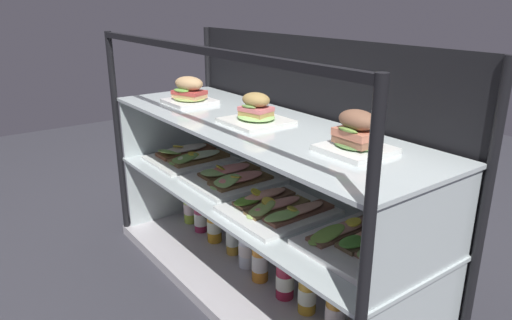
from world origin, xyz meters
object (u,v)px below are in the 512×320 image
at_px(juice_bottle_front_left_end, 247,247).
at_px(juice_bottle_front_second, 336,308).
at_px(juice_bottle_back_right, 214,224).
at_px(juice_bottle_back_center, 285,279).
at_px(plated_roll_sandwich_near_left_corner, 356,136).
at_px(juice_bottle_front_right_end, 261,260).
at_px(plated_roll_sandwich_right_of_center, 189,93).
at_px(plated_roll_sandwich_mid_right, 257,113).
at_px(juice_bottle_back_left, 307,292).
at_px(open_sandwich_tray_right_of_center, 364,242).
at_px(open_sandwich_tray_near_left_corner, 189,156).
at_px(juice_bottle_tucked_behind, 201,216).
at_px(juice_bottle_front_middle, 190,207).
at_px(open_sandwich_tray_far_left, 232,177).
at_px(open_sandwich_tray_near_right_corner, 277,208).
at_px(juice_bottle_front_fourth, 233,235).

distance_m(juice_bottle_front_left_end, juice_bottle_front_second, 0.50).
distance_m(juice_bottle_back_right, juice_bottle_back_center, 0.52).
relative_size(juice_bottle_back_center, juice_bottle_front_second, 0.90).
relative_size(plated_roll_sandwich_near_left_corner, juice_bottle_back_center, 0.94).
bearing_deg(juice_bottle_front_right_end, plated_roll_sandwich_near_left_corner, 3.64).
distance_m(plated_roll_sandwich_right_of_center, juice_bottle_front_right_end, 0.74).
xyz_separation_m(plated_roll_sandwich_mid_right, juice_bottle_back_left, (0.28, 0.01, -0.59)).
bearing_deg(juice_bottle_back_right, plated_roll_sandwich_right_of_center, -145.01).
height_order(open_sandwich_tray_right_of_center, juice_bottle_front_left_end, open_sandwich_tray_right_of_center).
bearing_deg(plated_roll_sandwich_right_of_center, juice_bottle_front_left_end, 8.91).
bearing_deg(open_sandwich_tray_near_left_corner, juice_bottle_back_right, 7.92).
relative_size(juice_bottle_back_right, juice_bottle_front_second, 0.98).
distance_m(juice_bottle_tucked_behind, juice_bottle_front_left_end, 0.38).
distance_m(plated_roll_sandwich_right_of_center, juice_bottle_front_middle, 0.62).
height_order(plated_roll_sandwich_near_left_corner, open_sandwich_tray_far_left, plated_roll_sandwich_near_left_corner).
distance_m(open_sandwich_tray_right_of_center, juice_bottle_back_right, 0.90).
bearing_deg(plated_roll_sandwich_mid_right, juice_bottle_back_right, 176.88).
distance_m(plated_roll_sandwich_near_left_corner, juice_bottle_back_left, 0.62).
height_order(open_sandwich_tray_near_right_corner, juice_bottle_back_left, open_sandwich_tray_near_right_corner).
height_order(open_sandwich_tray_near_left_corner, juice_bottle_front_middle, open_sandwich_tray_near_left_corner).
bearing_deg(juice_bottle_front_left_end, juice_bottle_back_left, -1.17).
relative_size(plated_roll_sandwich_near_left_corner, juice_bottle_tucked_behind, 0.88).
bearing_deg(juice_bottle_back_left, juice_bottle_front_middle, 178.74).
bearing_deg(open_sandwich_tray_far_left, open_sandwich_tray_near_left_corner, -178.92).
relative_size(plated_roll_sandwich_right_of_center, open_sandwich_tray_near_left_corner, 0.54).
bearing_deg(juice_bottle_tucked_behind, juice_bottle_back_center, -1.60).
bearing_deg(juice_bottle_front_fourth, open_sandwich_tray_right_of_center, -0.24).
bearing_deg(juice_bottle_tucked_behind, open_sandwich_tray_near_right_corner, -4.92).
bearing_deg(juice_bottle_front_second, juice_bottle_back_left, -175.51).
xyz_separation_m(open_sandwich_tray_right_of_center, juice_bottle_back_left, (-0.22, -0.01, -0.29)).
bearing_deg(plated_roll_sandwich_near_left_corner, juice_bottle_back_center, -175.29).
bearing_deg(juice_bottle_tucked_behind, juice_bottle_back_left, -0.81).
xyz_separation_m(open_sandwich_tray_right_of_center, juice_bottle_front_fourth, (-0.71, 0.00, -0.28)).
distance_m(plated_roll_sandwich_right_of_center, open_sandwich_tray_right_of_center, 0.98).
relative_size(open_sandwich_tray_near_right_corner, juice_bottle_tucked_behind, 1.65).
relative_size(juice_bottle_back_right, juice_bottle_back_center, 1.09).
distance_m(open_sandwich_tray_right_of_center, juice_bottle_front_second, 0.30).
bearing_deg(juice_bottle_back_center, juice_bottle_front_left_end, 176.72).
xyz_separation_m(open_sandwich_tray_near_right_corner, juice_bottle_front_right_end, (-0.14, 0.03, -0.28)).
bearing_deg(juice_bottle_tucked_behind, juice_bottle_front_left_end, -0.46).
distance_m(juice_bottle_tucked_behind, juice_bottle_back_left, 0.75).
distance_m(plated_roll_sandwich_near_left_corner, juice_bottle_back_center, 0.66).
height_order(juice_bottle_front_left_end, juice_bottle_front_second, juice_bottle_front_second).
bearing_deg(juice_bottle_back_left, juice_bottle_front_second, 4.49).
distance_m(open_sandwich_tray_near_left_corner, open_sandwich_tray_right_of_center, 1.02).
bearing_deg(plated_roll_sandwich_right_of_center, open_sandwich_tray_right_of_center, 3.56).
xyz_separation_m(open_sandwich_tray_far_left, juice_bottle_front_second, (0.58, 0.02, -0.29)).
xyz_separation_m(juice_bottle_tucked_behind, juice_bottle_front_right_end, (0.50, -0.02, 0.01)).
bearing_deg(juice_bottle_front_middle, open_sandwich_tray_far_left, -3.61).
height_order(plated_roll_sandwich_near_left_corner, juice_bottle_tucked_behind, plated_roll_sandwich_near_left_corner).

